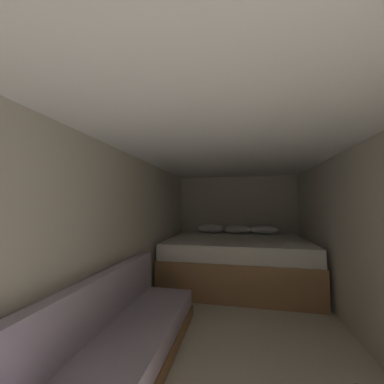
# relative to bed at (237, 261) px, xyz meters

# --- Properties ---
(ground_plane) EXTENTS (7.40, 7.40, 0.00)m
(ground_plane) POSITION_rel_bed_xyz_m (0.00, -1.79, -0.41)
(ground_plane) COLOR beige
(wall_back) EXTENTS (2.57, 0.05, 2.00)m
(wall_back) POSITION_rel_bed_xyz_m (0.00, 0.93, 0.59)
(wall_back) COLOR beige
(wall_back) RESTS_ON ground
(wall_left) EXTENTS (0.05, 5.40, 2.00)m
(wall_left) POSITION_rel_bed_xyz_m (-1.26, -1.79, 0.59)
(wall_left) COLOR beige
(wall_left) RESTS_ON ground
(wall_right) EXTENTS (0.05, 5.40, 2.00)m
(wall_right) POSITION_rel_bed_xyz_m (1.26, -1.79, 0.59)
(wall_right) COLOR beige
(wall_right) RESTS_ON ground
(ceiling_slab) EXTENTS (2.57, 5.40, 0.05)m
(ceiling_slab) POSITION_rel_bed_xyz_m (0.00, -1.79, 1.61)
(ceiling_slab) COLOR white
(ceiling_slab) RESTS_ON wall_left
(bed) EXTENTS (2.35, 1.75, 0.98)m
(bed) POSITION_rel_bed_xyz_m (0.00, 0.00, 0.00)
(bed) COLOR #9E7247
(bed) RESTS_ON ground
(sofa_left) EXTENTS (0.69, 2.84, 0.76)m
(sofa_left) POSITION_rel_bed_xyz_m (-0.93, -2.66, -0.18)
(sofa_left) COLOR olive
(sofa_left) RESTS_ON ground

